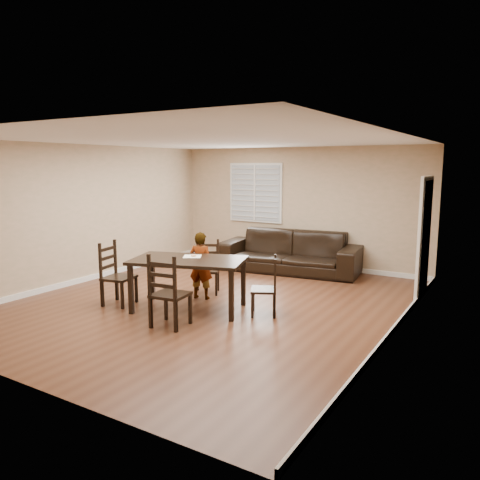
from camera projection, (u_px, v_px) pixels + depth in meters
name	position (u px, v px, depth m)	size (l,w,h in m)	color
ground	(212.00, 302.00, 7.91)	(7.00, 7.00, 0.00)	#56301D
room	(219.00, 195.00, 7.76)	(6.04, 7.04, 2.72)	tan
dining_table	(188.00, 264.00, 7.43)	(1.99, 1.50, 0.83)	black
chair_near	(208.00, 268.00, 8.55)	(0.57, 0.56, 0.97)	black
chair_far	(165.00, 295.00, 6.57)	(0.53, 0.50, 1.07)	black
chair_left	(112.00, 276.00, 7.78)	(0.53, 0.55, 1.06)	black
chair_right	(271.00, 289.00, 7.20)	(0.53, 0.54, 0.92)	black
child	(201.00, 265.00, 8.07)	(0.43, 0.28, 1.17)	gray
napkin	(192.00, 256.00, 7.60)	(0.28, 0.28, 0.00)	beige
donut	(194.00, 255.00, 7.60)	(0.09, 0.09, 0.03)	#C88547
sofa	(289.00, 252.00, 10.17)	(3.00, 1.17, 0.88)	black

